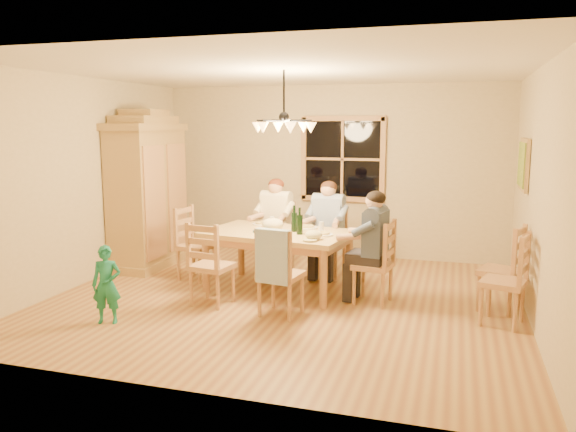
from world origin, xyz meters
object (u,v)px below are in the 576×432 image
(chair_near_left, at_px, (212,279))
(chair_near_right, at_px, (281,288))
(chandelier, at_px, (284,125))
(armoire, at_px, (148,195))
(chair_end_left, at_px, (196,257))
(dining_table, at_px, (278,239))
(adult_slate_man, at_px, (374,233))
(chair_end_right, at_px, (373,278))
(chair_far_right, at_px, (328,255))
(adult_plaid_man, at_px, (328,217))
(chair_far_left, at_px, (276,250))
(child, at_px, (107,285))
(chair_spare_front, at_px, (502,296))
(chair_spare_back, at_px, (499,284))
(adult_woman, at_px, (276,213))
(wine_bottle_b, at_px, (300,221))
(wine_bottle_a, at_px, (294,218))

(chair_near_left, height_order, chair_near_right, same)
(chandelier, relative_size, armoire, 0.33)
(chair_near_left, bearing_deg, chair_end_left, 133.26)
(chair_near_left, bearing_deg, chandelier, 37.57)
(dining_table, relative_size, adult_slate_man, 2.20)
(chair_end_right, height_order, adult_slate_man, adult_slate_man)
(chair_far_right, xyz_separation_m, adult_plaid_man, (0.00, 0.00, 0.54))
(chair_far_left, distance_m, child, 2.78)
(child, bearing_deg, chair_spare_front, -3.05)
(chair_spare_back, bearing_deg, adult_plaid_man, 89.19)
(chair_near_right, bearing_deg, chair_far_left, 117.90)
(chair_near_right, relative_size, chair_spare_back, 1.00)
(chair_near_right, distance_m, chair_end_left, 1.89)
(chair_near_right, distance_m, child, 1.86)
(chair_end_left, height_order, adult_plaid_man, adult_plaid_man)
(chair_far_left, xyz_separation_m, adult_plaid_man, (0.79, -0.11, 0.54))
(dining_table, bearing_deg, armoire, 163.14)
(chandelier, bearing_deg, chair_near_right, -76.30)
(dining_table, relative_size, chair_near_left, 1.94)
(chair_far_right, distance_m, adult_woman, 0.96)
(chair_spare_back, bearing_deg, chair_end_right, 115.59)
(wine_bottle_b, xyz_separation_m, child, (-1.68, -1.56, -0.51))
(chair_near_right, bearing_deg, wine_bottle_b, 98.83)
(adult_plaid_man, bearing_deg, adult_woman, 0.00)
(chair_far_left, bearing_deg, armoire, 14.85)
(chair_near_right, relative_size, chair_end_right, 1.00)
(adult_slate_man, xyz_separation_m, wine_bottle_a, (-1.03, 0.22, 0.08))
(wine_bottle_b, height_order, child, wine_bottle_b)
(dining_table, relative_size, adult_woman, 2.20)
(chair_end_left, height_order, chair_spare_back, same)
(chair_near_left, xyz_separation_m, chair_spare_back, (3.20, 0.73, 0.00))
(armoire, xyz_separation_m, chair_far_right, (2.70, 0.11, -0.75))
(armoire, distance_m, chair_spare_front, 5.07)
(child, relative_size, chair_spare_back, 0.84)
(dining_table, height_order, chair_far_right, chair_far_right)
(chair_far_right, distance_m, adult_plaid_man, 0.54)
(wine_bottle_a, distance_m, child, 2.38)
(armoire, distance_m, chair_end_left, 1.35)
(chair_end_left, relative_size, adult_slate_man, 1.13)
(wine_bottle_a, xyz_separation_m, wine_bottle_b, (0.11, -0.16, 0.00))
(armoire, height_order, chair_spare_back, armoire)
(dining_table, height_order, chair_end_left, chair_end_left)
(chair_near_right, height_order, chair_spare_back, same)
(chair_spare_front, height_order, chair_spare_back, same)
(chair_near_right, bearing_deg, adult_slate_man, 46.74)
(chandelier, distance_m, adult_slate_man, 1.63)
(chair_far_left, xyz_separation_m, chair_near_left, (-0.24, -1.67, 0.00))
(chair_near_left, height_order, chair_end_right, same)
(dining_table, xyz_separation_m, chair_spare_back, (2.64, -0.04, -0.36))
(chair_near_right, relative_size, wine_bottle_b, 3.00)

